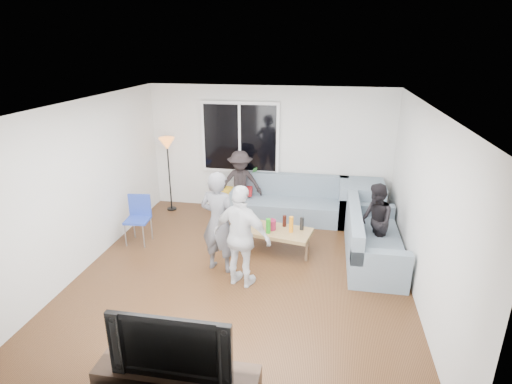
% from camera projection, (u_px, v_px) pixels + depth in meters
% --- Properties ---
extents(floor, '(5.00, 5.50, 0.04)m').
position_uv_depth(floor, '(243.00, 275.00, 6.37)').
color(floor, '#56351C').
rests_on(floor, ground).
extents(ceiling, '(5.00, 5.50, 0.04)m').
position_uv_depth(ceiling, '(241.00, 104.00, 5.47)').
color(ceiling, white).
rests_on(ceiling, ground).
extents(wall_back, '(5.00, 0.04, 2.60)m').
position_uv_depth(wall_back, '(269.00, 150.00, 8.48)').
color(wall_back, silver).
rests_on(wall_back, ground).
extents(wall_front, '(5.00, 0.04, 2.60)m').
position_uv_depth(wall_front, '(173.00, 313.00, 3.36)').
color(wall_front, silver).
rests_on(wall_front, ground).
extents(wall_left, '(0.04, 5.50, 2.60)m').
position_uv_depth(wall_left, '(83.00, 186.00, 6.33)').
color(wall_left, silver).
rests_on(wall_left, ground).
extents(wall_right, '(0.04, 5.50, 2.60)m').
position_uv_depth(wall_right, '(425.00, 207.00, 5.51)').
color(wall_right, silver).
rests_on(wall_right, ground).
extents(window_frame, '(1.62, 0.06, 1.47)m').
position_uv_depth(window_frame, '(240.00, 138.00, 8.42)').
color(window_frame, white).
rests_on(window_frame, wall_back).
extents(window_glass, '(1.50, 0.02, 1.35)m').
position_uv_depth(window_glass, '(240.00, 138.00, 8.38)').
color(window_glass, black).
rests_on(window_glass, window_frame).
extents(window_mullion, '(0.05, 0.03, 1.35)m').
position_uv_depth(window_mullion, '(240.00, 138.00, 8.37)').
color(window_mullion, white).
rests_on(window_mullion, window_frame).
extents(radiator, '(1.30, 0.12, 0.62)m').
position_uv_depth(radiator, '(241.00, 195.00, 8.81)').
color(radiator, silver).
rests_on(radiator, floor).
extents(potted_plant, '(0.22, 0.20, 0.34)m').
position_uv_depth(potted_plant, '(254.00, 175.00, 8.57)').
color(potted_plant, '#2B6729').
rests_on(potted_plant, radiator).
extents(vase, '(0.17, 0.17, 0.15)m').
position_uv_depth(vase, '(223.00, 177.00, 8.71)').
color(vase, white).
rests_on(vase, radiator).
extents(sofa_back_section, '(2.30, 0.85, 0.85)m').
position_uv_depth(sofa_back_section, '(290.00, 199.00, 8.24)').
color(sofa_back_section, slate).
rests_on(sofa_back_section, floor).
extents(sofa_right_section, '(2.00, 0.85, 0.85)m').
position_uv_depth(sofa_right_section, '(374.00, 236.00, 6.66)').
color(sofa_right_section, slate).
rests_on(sofa_right_section, floor).
extents(sofa_corner, '(0.85, 0.85, 0.85)m').
position_uv_depth(sofa_corner, '(361.00, 203.00, 8.01)').
color(sofa_corner, slate).
rests_on(sofa_corner, floor).
extents(cushion_yellow, '(0.43, 0.38, 0.14)m').
position_uv_depth(cushion_yellow, '(224.00, 191.00, 8.41)').
color(cushion_yellow, gold).
rests_on(cushion_yellow, sofa_back_section).
extents(cushion_red, '(0.39, 0.34, 0.13)m').
position_uv_depth(cushion_red, '(243.00, 191.00, 8.42)').
color(cushion_red, maroon).
rests_on(cushion_red, sofa_back_section).
extents(coffee_table, '(1.19, 0.80, 0.40)m').
position_uv_depth(coffee_table, '(278.00, 241.00, 7.00)').
color(coffee_table, '#9D7E4C').
rests_on(coffee_table, floor).
extents(pitcher, '(0.17, 0.17, 0.17)m').
position_uv_depth(pitcher, '(271.00, 225.00, 6.93)').
color(pitcher, maroon).
rests_on(pitcher, coffee_table).
extents(side_chair, '(0.44, 0.44, 0.86)m').
position_uv_depth(side_chair, '(138.00, 221.00, 7.23)').
color(side_chair, '#253DA1').
rests_on(side_chair, floor).
extents(floor_lamp, '(0.32, 0.32, 1.56)m').
position_uv_depth(floor_lamp, '(169.00, 175.00, 8.57)').
color(floor_lamp, orange).
rests_on(floor_lamp, floor).
extents(player_left, '(0.66, 0.51, 1.62)m').
position_uv_depth(player_left, '(219.00, 222.00, 6.25)').
color(player_left, '#535359').
rests_on(player_left, floor).
extents(player_right, '(0.98, 0.62, 1.54)m').
position_uv_depth(player_right, '(242.00, 237.00, 5.85)').
color(player_right, silver).
rests_on(player_right, floor).
extents(spectator_right, '(0.61, 0.71, 1.28)m').
position_uv_depth(spectator_right, '(375.00, 222.00, 6.66)').
color(spectator_right, black).
rests_on(spectator_right, floor).
extents(spectator_back, '(0.97, 0.69, 1.37)m').
position_uv_depth(spectator_back, '(240.00, 184.00, 8.35)').
color(spectator_back, black).
rests_on(spectator_back, floor).
extents(television, '(1.17, 0.15, 0.67)m').
position_uv_depth(television, '(174.00, 340.00, 3.81)').
color(television, black).
rests_on(television, tv_console).
extents(bottle_d, '(0.07, 0.07, 0.28)m').
position_uv_depth(bottle_d, '(291.00, 224.00, 6.81)').
color(bottle_d, orange).
rests_on(bottle_d, coffee_table).
extents(bottle_b, '(0.08, 0.08, 0.25)m').
position_uv_depth(bottle_b, '(268.00, 226.00, 6.78)').
color(bottle_b, '#1F9F1C').
rests_on(bottle_b, coffee_table).
extents(bottle_c, '(0.07, 0.07, 0.20)m').
position_uv_depth(bottle_c, '(284.00, 221.00, 7.04)').
color(bottle_c, black).
rests_on(bottle_c, coffee_table).
extents(bottle_e, '(0.07, 0.07, 0.22)m').
position_uv_depth(bottle_e, '(302.00, 224.00, 6.91)').
color(bottle_e, black).
rests_on(bottle_e, coffee_table).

